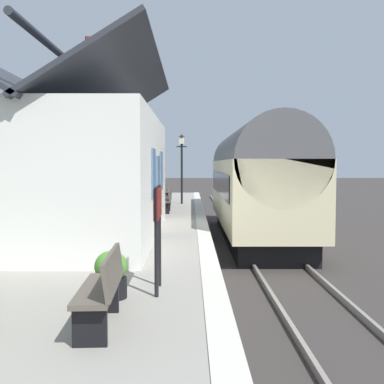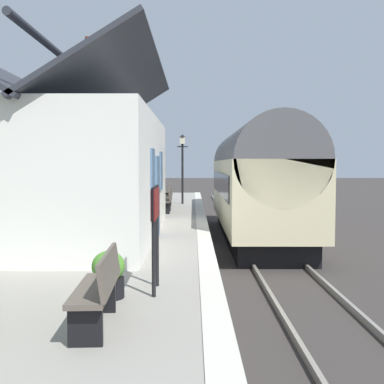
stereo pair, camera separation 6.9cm
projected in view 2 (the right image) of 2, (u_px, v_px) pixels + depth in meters
name	position (u px, v px, depth m)	size (l,w,h in m)	color
ground_plane	(239.00, 254.00, 14.97)	(160.00, 160.00, 0.00)	#383330
platform	(123.00, 239.00, 14.95)	(32.00, 5.41, 0.97)	gray
platform_edge_coping	(202.00, 223.00, 14.91)	(32.00, 0.36, 0.02)	beige
rail_near	(290.00, 252.00, 14.96)	(52.00, 0.08, 0.14)	gray
rail_far	(245.00, 252.00, 14.96)	(52.00, 0.08, 0.14)	gray
train	(256.00, 181.00, 17.68)	(11.15, 2.73, 4.32)	black
station_building	(73.00, 172.00, 12.16)	(8.38, 4.58, 5.68)	white
bench_by_lamp	(99.00, 287.00, 5.40)	(1.42, 0.50, 0.88)	brown
bench_platform_end	(168.00, 196.00, 20.68)	(1.41, 0.47, 0.88)	brown
bench_mid_platform	(169.00, 191.00, 24.65)	(1.41, 0.46, 0.88)	brown
bench_near_building	(167.00, 200.00, 18.27)	(1.41, 0.45, 0.88)	brown
planter_by_door	(108.00, 274.00, 6.63)	(0.47, 0.47, 0.71)	black
planter_bench_right	(124.00, 197.00, 22.45)	(1.08, 0.32, 0.61)	black
planter_edge_near	(91.00, 201.00, 19.32)	(0.43, 0.43, 0.73)	teal
planter_bench_left	(152.00, 198.00, 21.14)	(0.44, 0.44, 0.72)	#9E5138
lamp_post_platform	(182.00, 155.00, 22.12)	(0.32, 0.50, 3.29)	black
station_sign_board	(155.00, 212.00, 6.92)	(0.96, 0.06, 1.57)	black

